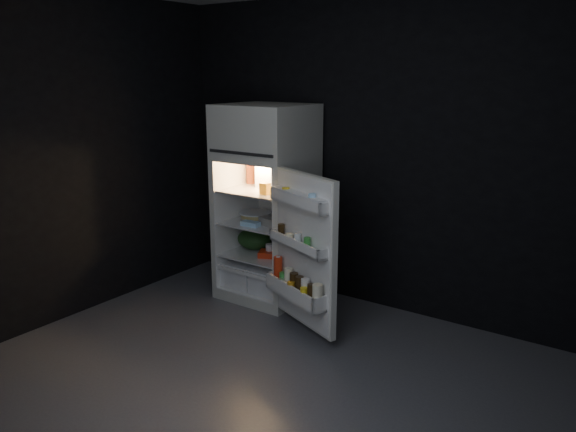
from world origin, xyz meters
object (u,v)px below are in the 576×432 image
Objects in this scene: refrigerator at (268,196)px; yogurt_tray at (275,254)px; fridge_door at (302,254)px; egg_carton at (272,222)px; milk_jug at (266,174)px.

refrigerator is 6.23× the size of yogurt_tray.
fridge_door is at bearing -35.75° from refrigerator.
refrigerator is 0.29m from egg_carton.
milk_jug reaches higher than egg_carton.
refrigerator is at bearing 144.25° from fridge_door.
refrigerator is 0.21m from milk_jug.
milk_jug is at bearing 155.07° from egg_carton.
yogurt_tray is (0.15, -0.10, -0.50)m from refrigerator.
egg_carton is at bearing -105.71° from yogurt_tray.
refrigerator is 0.54m from yogurt_tray.
fridge_door is 1.08m from milk_jug.
egg_carton is (-0.57, 0.38, 0.08)m from fridge_door.
yogurt_tray is at bearing -33.33° from refrigerator.
fridge_door is 0.75m from yogurt_tray.
egg_carton is 0.31m from yogurt_tray.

